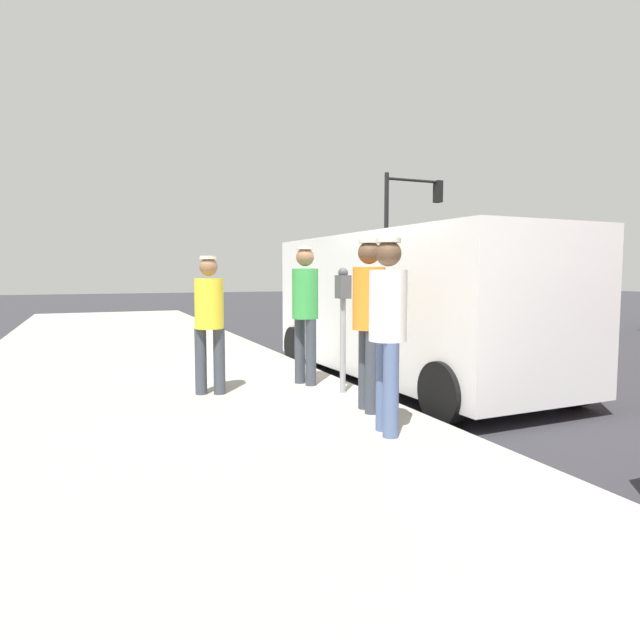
# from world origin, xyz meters

# --- Properties ---
(ground_plane) EXTENTS (80.00, 80.00, 0.00)m
(ground_plane) POSITION_xyz_m (0.00, 0.00, 0.00)
(ground_plane) COLOR #2D2D33
(sidewalk_slab) EXTENTS (5.00, 32.00, 0.15)m
(sidewalk_slab) POSITION_xyz_m (3.50, 0.00, 0.07)
(sidewalk_slab) COLOR #9E998E
(sidewalk_slab) RESTS_ON ground
(parking_meter_near) EXTENTS (0.14, 0.18, 1.52)m
(parking_meter_near) POSITION_xyz_m (1.35, -0.01, 1.18)
(parking_meter_near) COLOR gray
(parking_meter_near) RESTS_ON sidewalk_slab
(pedestrian_in_green) EXTENTS (0.34, 0.35, 1.80)m
(pedestrian_in_green) POSITION_xyz_m (1.58, -0.67, 1.19)
(pedestrian_in_green) COLOR #383D47
(pedestrian_in_green) RESTS_ON sidewalk_slab
(pedestrian_in_yellow) EXTENTS (0.35, 0.34, 1.66)m
(pedestrian_in_yellow) POSITION_xyz_m (2.85, -0.56, 1.10)
(pedestrian_in_yellow) COLOR #383D47
(pedestrian_in_yellow) RESTS_ON sidewalk_slab
(pedestrian_in_white) EXTENTS (0.34, 0.36, 1.76)m
(pedestrian_in_white) POSITION_xyz_m (1.71, 1.69, 1.17)
(pedestrian_in_white) COLOR #4C608C
(pedestrian_in_white) RESTS_ON sidewalk_slab
(pedestrian_in_orange) EXTENTS (0.34, 0.36, 1.80)m
(pedestrian_in_orange) POSITION_xyz_m (1.48, 0.90, 1.19)
(pedestrian_in_orange) COLOR #383D47
(pedestrian_in_orange) RESTS_ON sidewalk_slab
(parked_van) EXTENTS (2.29, 5.27, 2.15)m
(parked_van) POSITION_xyz_m (-0.15, -0.91, 1.15)
(parked_van) COLOR white
(parked_van) RESTS_ON ground
(traffic_light_corner) EXTENTS (2.48, 0.42, 5.20)m
(traffic_light_corner) POSITION_xyz_m (-6.67, -11.67, 3.52)
(traffic_light_corner) COLOR black
(traffic_light_corner) RESTS_ON ground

